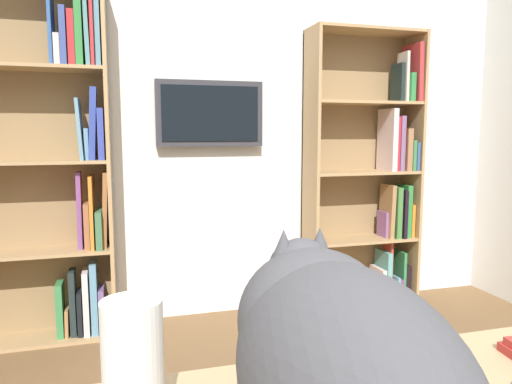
% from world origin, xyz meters
% --- Properties ---
extents(wall_back, '(4.52, 0.06, 2.70)m').
position_xyz_m(wall_back, '(0.00, -2.23, 1.35)').
color(wall_back, silver).
rests_on(wall_back, ground).
extents(bookshelf_left, '(0.82, 0.28, 1.97)m').
position_xyz_m(bookshelf_left, '(-1.19, -2.06, 0.94)').
color(bookshelf_left, tan).
rests_on(bookshelf_left, ground).
extents(bookshelf_right, '(0.89, 0.28, 2.19)m').
position_xyz_m(bookshelf_right, '(0.97, -2.06, 1.08)').
color(bookshelf_right, tan).
rests_on(bookshelf_right, ground).
extents(wall_mounted_tv, '(0.71, 0.07, 0.43)m').
position_xyz_m(wall_mounted_tv, '(-0.00, -2.15, 1.39)').
color(wall_mounted_tv, '#333338').
extents(cat, '(0.32, 0.68, 0.36)m').
position_xyz_m(cat, '(0.26, 0.34, 0.91)').
color(cat, '#4C4C51').
rests_on(cat, desk).
extents(paper_towel_roll, '(0.11, 0.11, 0.25)m').
position_xyz_m(paper_towel_roll, '(0.56, 0.15, 0.85)').
color(paper_towel_roll, white).
rests_on(paper_towel_roll, desk).
extents(coffee_mug, '(0.08, 0.08, 0.10)m').
position_xyz_m(coffee_mug, '(-0.04, 0.06, 0.77)').
color(coffee_mug, '#335999').
rests_on(coffee_mug, desk).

